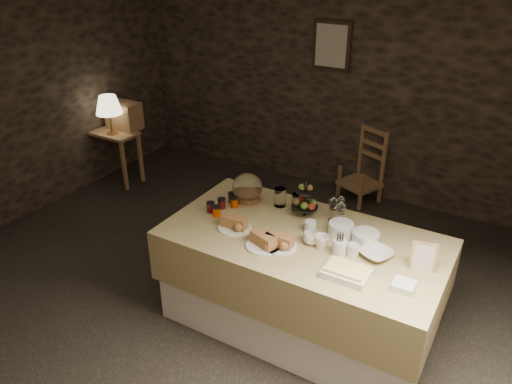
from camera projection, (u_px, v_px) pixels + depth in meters
The scene contains 27 objects.
ground_plane at pixel (227, 292), 4.48m from camera, with size 5.50×5.00×0.01m, color black.
room_shell at pixel (221, 128), 3.77m from camera, with size 5.52×5.02×2.60m.
buffet_table at pixel (301, 274), 3.92m from camera, with size 2.11×1.12×0.84m.
console_table at pixel (114, 142), 6.30m from camera, with size 0.63×0.36×0.67m.
table_lamp at pixel (108, 105), 6.01m from camera, with size 0.32×0.32×0.48m.
wine_rack at pixel (124, 115), 6.28m from camera, with size 0.42×0.26×0.34m, color brown.
chair at pixel (363, 169), 5.92m from camera, with size 0.54×0.53×0.69m.
framed_picture at pixel (332, 46), 5.64m from camera, with size 0.45×0.04×0.55m.
plate_stack_a at pixel (341, 229), 3.76m from camera, with size 0.19×0.19×0.10m, color silver.
plate_stack_b at pixel (366, 237), 3.67m from camera, with size 0.20×0.20×0.09m, color silver.
cutlery_holder at pixel (339, 248), 3.51m from camera, with size 0.10×0.10×0.12m, color silver.
cup_a at pixel (311, 238), 3.65m from camera, with size 0.12×0.12×0.10m, color silver.
cup_b at pixel (321, 242), 3.60m from camera, with size 0.11×0.11×0.10m, color silver.
mug_c at pixel (310, 227), 3.79m from camera, with size 0.09×0.09×0.10m, color silver.
mug_d at pixel (353, 250), 3.51m from camera, with size 0.08×0.08×0.09m, color silver.
bowl at pixel (376, 254), 3.50m from camera, with size 0.22×0.22×0.05m, color silver.
cake_dome at pixel (247, 190), 4.22m from camera, with size 0.26×0.26×0.26m.
fruit_stand at pixel (305, 202), 3.99m from camera, with size 0.21×0.21×0.30m.
bread_platter_left at pixel (235, 224), 3.84m from camera, with size 0.26×0.26×0.11m.
bread_platter_center at pixel (263, 242), 3.62m from camera, with size 0.26×0.26×0.11m.
bread_platter_right at pixel (279, 242), 3.62m from camera, with size 0.26×0.26×0.11m.
jam_jars at pixel (223, 205), 4.12m from camera, with size 0.18×0.32×0.07m.
tart_dish at pixel (347, 272), 3.30m from camera, with size 0.30×0.22×0.07m.
square_dish at pixel (404, 286), 3.19m from camera, with size 0.14×0.14×0.04m, color silver.
menu_frame at pixel (423, 258), 3.35m from camera, with size 0.17×0.02×0.22m, color brown.
storage_jar_a at pixel (280, 197), 4.15m from camera, with size 0.10×0.10×0.16m, color white.
storage_jar_b at pixel (297, 202), 4.10m from camera, with size 0.09×0.09×0.14m, color white.
Camera 1 is at (2.04, -2.95, 2.85)m, focal length 35.00 mm.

